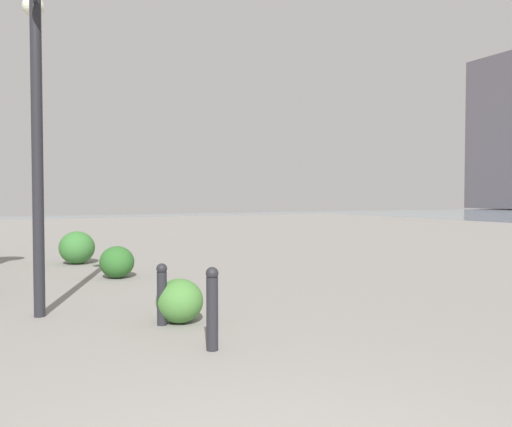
{
  "coord_description": "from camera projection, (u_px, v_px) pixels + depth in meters",
  "views": [
    {
      "loc": [
        -1.63,
        1.01,
        1.56
      ],
      "look_at": [
        9.0,
        -4.54,
        1.15
      ],
      "focal_mm": 34.9,
      "sensor_mm": 36.0,
      "label": 1
    }
  ],
  "objects": [
    {
      "name": "lamppost",
      "position": [
        37.0,
        100.0,
        6.35
      ],
      "size": [
        0.98,
        0.28,
        4.23
      ],
      "color": "#232328",
      "rests_on": "ground"
    },
    {
      "name": "shrub_wide",
      "position": [
        77.0,
        248.0,
        11.51
      ],
      "size": [
        0.89,
        0.8,
        0.75
      ],
      "color": "#387533",
      "rests_on": "ground"
    },
    {
      "name": "bollard_mid",
      "position": [
        162.0,
        293.0,
        6.01
      ],
      "size": [
        0.13,
        0.13,
        0.75
      ],
      "color": "#232328",
      "rests_on": "ground"
    },
    {
      "name": "shrub_round",
      "position": [
        117.0,
        262.0,
        9.51
      ],
      "size": [
        0.72,
        0.65,
        0.61
      ],
      "color": "#2D6628",
      "rests_on": "ground"
    },
    {
      "name": "shrub_low",
      "position": [
        179.0,
        301.0,
        6.14
      ],
      "size": [
        0.64,
        0.57,
        0.54
      ],
      "color": "#477F38",
      "rests_on": "ground"
    },
    {
      "name": "bollard_near",
      "position": [
        212.0,
        307.0,
        5.02
      ],
      "size": [
        0.13,
        0.13,
        0.85
      ],
      "color": "#232328",
      "rests_on": "ground"
    }
  ]
}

